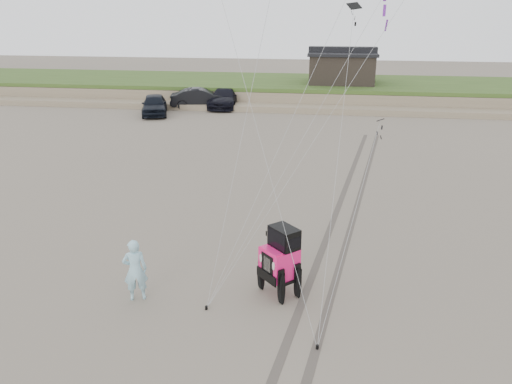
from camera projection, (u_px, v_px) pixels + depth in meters
The scene contains 11 objects.
ground at pixel (282, 312), 14.61m from camera, with size 160.00×160.00×0.00m, color #6B6054.
dune_ridge at pixel (320, 91), 49.16m from camera, with size 160.00×14.25×1.73m.
cabin at pixel (342, 67), 47.59m from camera, with size 6.40×5.40×3.35m.
truck_a at pixel (154, 105), 41.88m from camera, with size 2.01×4.99×1.70m, color black.
truck_b at pixel (201, 98), 44.60m from camera, with size 1.89×5.41×1.78m, color black.
truck_c at pixel (225, 98), 45.15m from camera, with size 2.42×5.95×1.73m, color black.
jeep at pixel (279, 268), 15.29m from camera, with size 2.04×4.72×1.76m, color #FF1A72, non-canonical shape.
man at pixel (135, 270), 14.96m from camera, with size 0.72×0.47×1.98m, color #91D2E1.
stake_main at pixel (206, 308), 14.71m from camera, with size 0.08×0.08×0.12m, color black.
stake_aux at pixel (317, 347), 13.00m from camera, with size 0.08×0.08×0.12m, color black.
tire_tracks at pixel (346, 213), 21.77m from camera, with size 5.22×29.74×0.01m.
Camera 1 is at (1.11, -12.49, 8.33)m, focal length 35.00 mm.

